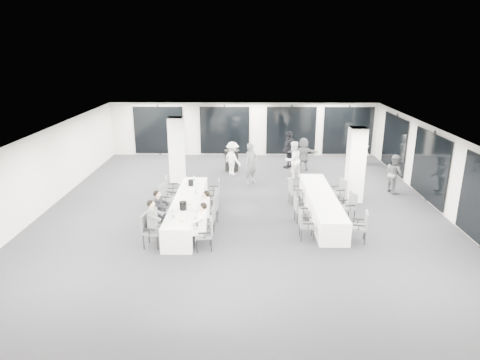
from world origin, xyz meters
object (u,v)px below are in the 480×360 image
(chair_side_right_far, at_px, (339,190))
(chair_main_right_second, at_px, (209,219))
(banquet_table_main, at_px, (187,210))
(standing_guest_a, at_px, (251,161))
(chair_main_left_fourth, at_px, (166,196))
(chair_side_left_near, at_px, (304,223))
(chair_main_right_far, at_px, (216,190))
(chair_side_right_near, at_px, (361,225))
(chair_main_left_near, at_px, (150,228))
(chair_side_left_mid, at_px, (299,208))
(chair_side_left_far, at_px, (294,190))
(standing_guest_d, at_px, (290,147))
(chair_main_left_second, at_px, (156,219))
(chair_main_right_near, at_px, (206,232))
(chair_main_left_mid, at_px, (160,210))
(chair_main_right_fourth, at_px, (213,200))
(banquet_table_side, at_px, (321,205))
(standing_guest_e, at_px, (363,147))
(standing_guest_b, at_px, (293,158))
(chair_side_right_mid, at_px, (349,205))
(cocktail_table, at_px, (232,160))
(ice_bucket_far, at_px, (191,183))
(chair_main_left_far, at_px, (171,188))
(standing_guest_c, at_px, (233,156))
(standing_guest_h, at_px, (394,171))
(standing_guest_f, at_px, (303,152))
(ice_bucket_near, at_px, (183,206))
(chair_main_right_mid, at_px, (212,208))

(chair_side_right_far, bearing_deg, chair_main_right_second, 106.89)
(banquet_table_main, bearing_deg, standing_guest_a, 62.28)
(chair_main_left_fourth, bearing_deg, chair_side_left_near, 79.58)
(chair_main_right_far, distance_m, chair_side_right_near, 5.59)
(chair_main_left_near, bearing_deg, chair_side_left_mid, 120.28)
(chair_side_left_far, height_order, standing_guest_d, standing_guest_d)
(chair_main_left_second, xyz_separation_m, chair_side_left_near, (4.56, -0.25, 0.02))
(chair_main_right_near, height_order, standing_guest_d, standing_guest_d)
(chair_main_left_mid, distance_m, chair_main_right_fourth, 1.97)
(banquet_table_side, height_order, standing_guest_e, standing_guest_e)
(banquet_table_main, distance_m, chair_side_left_mid, 3.74)
(standing_guest_b, bearing_deg, standing_guest_e, -178.39)
(chair_main_left_fourth, relative_size, standing_guest_a, 0.52)
(chair_side_left_near, relative_size, chair_side_left_mid, 1.03)
(chair_side_left_mid, bearing_deg, chair_main_right_fourth, -110.38)
(chair_side_right_mid, distance_m, standing_guest_d, 6.61)
(cocktail_table, bearing_deg, chair_side_left_far, -60.93)
(cocktail_table, height_order, standing_guest_b, standing_guest_b)
(chair_main_right_second, bearing_deg, ice_bucket_far, 21.92)
(cocktail_table, distance_m, standing_guest_a, 2.12)
(chair_side_left_far, height_order, chair_side_right_near, chair_side_right_near)
(chair_main_left_far, xyz_separation_m, ice_bucket_far, (0.79, -0.22, 0.28))
(banquet_table_side, distance_m, cocktail_table, 6.40)
(standing_guest_c, bearing_deg, chair_main_right_fourth, 132.63)
(chair_main_left_near, xyz_separation_m, ice_bucket_far, (0.79, 3.40, 0.29))
(chair_side_right_mid, xyz_separation_m, standing_guest_h, (2.46, 2.97, 0.32))
(standing_guest_d, bearing_deg, chair_side_right_mid, 50.09)
(chair_main_left_far, distance_m, chair_side_right_near, 7.01)
(banquet_table_main, height_order, cocktail_table, cocktail_table)
(chair_side_left_mid, xyz_separation_m, ice_bucket_far, (-3.78, 1.52, 0.37))
(chair_main_left_far, xyz_separation_m, chair_main_right_second, (1.67, -2.78, -0.07))
(chair_main_left_far, xyz_separation_m, standing_guest_b, (4.86, 3.19, 0.36))
(cocktail_table, xyz_separation_m, standing_guest_f, (3.35, 0.15, 0.38))
(standing_guest_h, bearing_deg, ice_bucket_far, 85.14)
(chair_side_right_far, bearing_deg, standing_guest_a, 37.97)
(chair_main_left_fourth, height_order, chair_main_right_far, chair_main_left_fourth)
(chair_main_left_near, xyz_separation_m, standing_guest_a, (3.01, 6.09, 0.41))
(chair_main_left_fourth, xyz_separation_m, ice_bucket_near, (0.84, -1.69, 0.30))
(chair_main_right_far, bearing_deg, chair_side_right_near, -129.74)
(chair_main_left_fourth, distance_m, chair_main_right_mid, 1.98)
(chair_main_right_mid, height_order, chair_side_left_near, chair_main_right_mid)
(chair_side_left_mid, bearing_deg, chair_main_right_second, -77.23)
(chair_main_right_fourth, relative_size, chair_side_right_mid, 0.91)
(standing_guest_b, height_order, ice_bucket_far, standing_guest_b)
(chair_main_left_fourth, xyz_separation_m, standing_guest_h, (8.69, 2.29, 0.30))
(chair_main_right_far, xyz_separation_m, chair_side_right_near, (4.56, -3.23, 0.03))
(chair_side_left_near, height_order, ice_bucket_far, ice_bucket_far)
(standing_guest_c, height_order, ice_bucket_far, standing_guest_c)
(chair_main_right_far, bearing_deg, chair_main_right_fourth, 175.39)
(banquet_table_side, relative_size, chair_main_right_fourth, 5.63)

